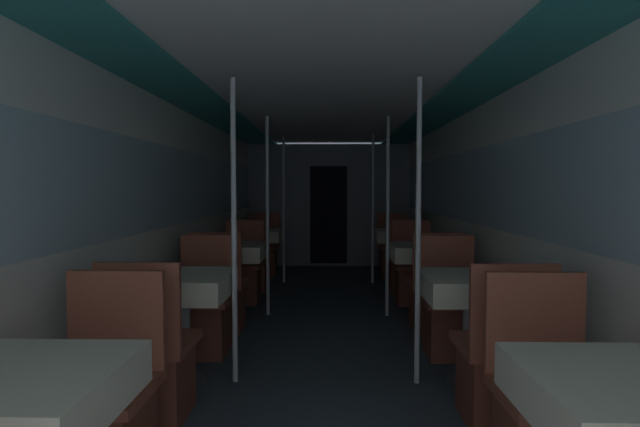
{
  "coord_description": "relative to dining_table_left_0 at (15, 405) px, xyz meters",
  "views": [
    {
      "loc": [
        0.03,
        -0.99,
        1.36
      ],
      "look_at": [
        -0.04,
        2.39,
        1.19
      ],
      "focal_mm": 28.0,
      "sensor_mm": 36.0,
      "label": 1
    }
  ],
  "objects": [
    {
      "name": "wall_left",
      "position": [
        -0.41,
        3.06,
        0.47
      ],
      "size": [
        0.05,
        10.13,
        2.11
      ],
      "color": "silver",
      "rests_on": "ground_plane"
    },
    {
      "name": "wall_right",
      "position": [
        2.44,
        3.06,
        0.47
      ],
      "size": [
        0.05,
        10.13,
        2.11
      ],
      "color": "silver",
      "rests_on": "ground_plane"
    },
    {
      "name": "ceiling_panel",
      "position": [
        1.01,
        3.06,
        1.51
      ],
      "size": [
        2.85,
        10.13,
        0.07
      ],
      "color": "white",
      "rests_on": "wall_left"
    },
    {
      "name": "bulkhead_far",
      "position": [
        1.01,
        7.08,
        0.41
      ],
      "size": [
        2.8,
        0.09,
        2.11
      ],
      "color": "slate",
      "rests_on": "ground_plane"
    },
    {
      "name": "dining_table_left_0",
      "position": [
        0.0,
        0.0,
        0.0
      ],
      "size": [
        0.67,
        0.67,
        0.76
      ],
      "color": "#4C4C51",
      "rests_on": "ground_plane"
    },
    {
      "name": "chair_left_far_0",
      "position": [
        0.0,
        0.6,
        -0.35
      ],
      "size": [
        0.47,
        0.47,
        0.96
      ],
      "rotation": [
        0.0,
        0.0,
        3.14
      ],
      "color": "brown",
      "rests_on": "ground_plane"
    },
    {
      "name": "dining_table_left_1",
      "position": [
        0.0,
        1.84,
        0.0
      ],
      "size": [
        0.67,
        0.67,
        0.76
      ],
      "color": "#4C4C51",
      "rests_on": "ground_plane"
    },
    {
      "name": "chair_left_near_1",
      "position": [
        0.0,
        1.24,
        -0.35
      ],
      "size": [
        0.47,
        0.47,
        0.96
      ],
      "color": "brown",
      "rests_on": "ground_plane"
    },
    {
      "name": "chair_left_far_1",
      "position": [
        0.0,
        2.43,
        -0.35
      ],
      "size": [
        0.47,
        0.47,
        0.96
      ],
      "rotation": [
        0.0,
        0.0,
        3.14
      ],
      "color": "brown",
      "rests_on": "ground_plane"
    },
    {
      "name": "support_pole_left_1",
      "position": [
        0.37,
        1.84,
        0.42
      ],
      "size": [
        0.04,
        0.04,
        2.11
      ],
      "color": "silver",
      "rests_on": "ground_plane"
    },
    {
      "name": "dining_table_left_2",
      "position": [
        0.0,
        3.67,
        0.0
      ],
      "size": [
        0.67,
        0.67,
        0.76
      ],
      "color": "#4C4C51",
      "rests_on": "ground_plane"
    },
    {
      "name": "chair_left_near_2",
      "position": [
        0.0,
        3.08,
        -0.35
      ],
      "size": [
        0.47,
        0.47,
        0.96
      ],
      "color": "brown",
      "rests_on": "ground_plane"
    },
    {
      "name": "chair_left_far_2",
      "position": [
        0.0,
        4.27,
        -0.35
      ],
      "size": [
        0.47,
        0.47,
        0.96
      ],
      "rotation": [
        0.0,
        0.0,
        3.14
      ],
      "color": "brown",
      "rests_on": "ground_plane"
    },
    {
      "name": "support_pole_left_2",
      "position": [
        0.37,
        3.67,
        0.42
      ],
      "size": [
        0.04,
        0.04,
        2.11
      ],
      "color": "silver",
      "rests_on": "ground_plane"
    },
    {
      "name": "dining_table_left_3",
      "position": [
        0.0,
        5.51,
        0.0
      ],
      "size": [
        0.67,
        0.67,
        0.76
      ],
      "color": "#4C4C51",
      "rests_on": "ground_plane"
    },
    {
      "name": "chair_left_near_3",
      "position": [
        0.0,
        4.92,
        -0.35
      ],
      "size": [
        0.47,
        0.47,
        0.96
      ],
      "color": "brown",
      "rests_on": "ground_plane"
    },
    {
      "name": "chair_left_far_3",
      "position": [
        0.0,
        6.11,
        -0.35
      ],
      "size": [
        0.47,
        0.47,
        0.96
      ],
      "rotation": [
        0.0,
        0.0,
        3.14
      ],
      "color": "brown",
      "rests_on": "ground_plane"
    },
    {
      "name": "support_pole_left_3",
      "position": [
        0.37,
        5.51,
        0.42
      ],
      "size": [
        0.04,
        0.04,
        2.11
      ],
      "color": "silver",
      "rests_on": "ground_plane"
    },
    {
      "name": "dining_table_right_0",
      "position": [
        2.02,
        0.0,
        0.0
      ],
      "size": [
        0.67,
        0.67,
        0.76
      ],
      "color": "#4C4C51",
      "rests_on": "ground_plane"
    },
    {
      "name": "dining_table_right_1",
      "position": [
        2.02,
        1.84,
        0.0
      ],
      "size": [
        0.67,
        0.67,
        0.76
      ],
      "color": "#4C4C51",
      "rests_on": "ground_plane"
    },
    {
      "name": "chair_right_near_1",
      "position": [
        2.02,
        1.24,
        -0.35
      ],
      "size": [
        0.47,
        0.47,
        0.96
      ],
      "color": "brown",
      "rests_on": "ground_plane"
    },
    {
      "name": "chair_right_far_1",
      "position": [
        2.02,
        2.43,
        -0.35
      ],
      "size": [
        0.47,
        0.47,
        0.96
      ],
      "rotation": [
        0.0,
        0.0,
        3.14
      ],
      "color": "brown",
      "rests_on": "ground_plane"
    },
    {
      "name": "support_pole_right_1",
      "position": [
        1.65,
        1.84,
        0.42
      ],
      "size": [
        0.04,
        0.04,
        2.11
      ],
      "color": "silver",
      "rests_on": "ground_plane"
    },
    {
      "name": "dining_table_right_2",
      "position": [
        2.02,
        3.67,
        0.0
      ],
      "size": [
        0.67,
        0.67,
        0.76
      ],
      "color": "#4C4C51",
      "rests_on": "ground_plane"
    },
    {
      "name": "chair_right_near_2",
      "position": [
        2.02,
        3.08,
        -0.35
      ],
      "size": [
        0.47,
        0.47,
        0.96
      ],
      "color": "brown",
      "rests_on": "ground_plane"
    },
    {
      "name": "chair_right_far_2",
      "position": [
        2.02,
        4.27,
        -0.35
      ],
      "size": [
        0.47,
        0.47,
        0.96
      ],
      "rotation": [
        0.0,
        0.0,
        3.14
      ],
      "color": "brown",
      "rests_on": "ground_plane"
    },
    {
      "name": "support_pole_right_2",
      "position": [
        1.65,
        3.67,
        0.42
      ],
      "size": [
        0.04,
        0.04,
        2.11
      ],
      "color": "silver",
      "rests_on": "ground_plane"
    },
    {
      "name": "dining_table_right_3",
      "position": [
        2.02,
        5.51,
        0.0
      ],
      "size": [
        0.67,
        0.67,
        0.76
      ],
      "color": "#4C4C51",
      "rests_on": "ground_plane"
    },
    {
      "name": "chair_right_near_3",
      "position": [
        2.02,
        4.92,
        -0.35
      ],
      "size": [
        0.47,
        0.47,
        0.96
      ],
      "color": "brown",
      "rests_on": "ground_plane"
    },
    {
      "name": "chair_right_far_3",
      "position": [
        2.02,
        6.11,
        -0.35
      ],
      "size": [
        0.47,
        0.47,
        0.96
      ],
      "rotation": [
        0.0,
        0.0,
        3.14
      ],
      "color": "brown",
      "rests_on": "ground_plane"
    },
    {
      "name": "support_pole_right_3",
      "position": [
        1.65,
        5.51,
        0.42
      ],
      "size": [
        0.04,
        0.04,
        2.11
      ],
      "color": "silver",
      "rests_on": "ground_plane"
    }
  ]
}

